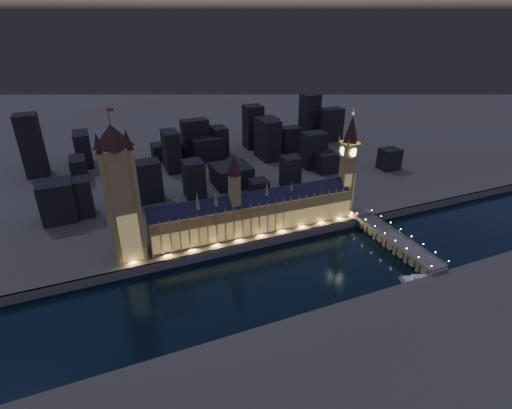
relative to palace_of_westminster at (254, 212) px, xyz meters
name	(u,v)px	position (x,y,z in m)	size (l,w,h in m)	color
ground_plane	(276,272)	(-6.00, -61.75, -26.37)	(2000.00, 2000.00, 0.00)	black
north_bank	(160,123)	(-6.00, 458.25, -22.37)	(2000.00, 960.00, 8.00)	brown
embankment_wall	(257,244)	(-6.00, -20.75, -22.37)	(2000.00, 2.50, 8.00)	#515452
palace_of_westminster	(254,212)	(0.00, 0.00, 0.00)	(202.00, 24.79, 78.00)	olive
victoria_tower	(120,188)	(-116.00, 0.17, 44.94)	(31.68, 31.68, 127.34)	olive
elizabeth_tower	(349,157)	(102.00, 0.17, 41.92)	(18.00, 18.00, 108.15)	olive
westminster_bridge	(392,240)	(112.62, -65.20, -20.38)	(19.28, 113.00, 15.90)	#515452
river_boat	(425,279)	(101.61, -119.75, -24.81)	(41.14, 23.90, 4.50)	#515452
city_backdrop	(219,148)	(25.63, 184.60, 4.64)	(457.16, 215.63, 78.65)	black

